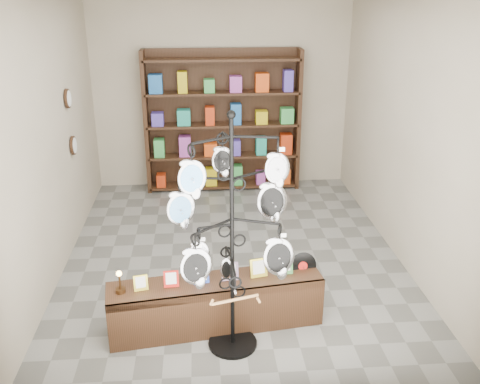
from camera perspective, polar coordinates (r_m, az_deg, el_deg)
The scene contains 6 objects.
ground at distance 6.67m, azimuth -0.78°, elevation -6.55°, with size 5.00×5.00×0.00m, color slate.
room_envelope at distance 6.02m, azimuth -0.87°, elevation 9.16°, with size 5.00×5.00×5.00m.
display_tree at distance 4.50m, azimuth -0.87°, elevation -2.95°, with size 1.14×1.08×2.21m.
front_shelf at distance 5.27m, azimuth -2.56°, elevation -11.79°, with size 2.08×0.70×0.72m.
back_shelving at distance 8.44m, azimuth -1.85°, elevation 7.10°, with size 2.42×0.36×2.20m.
wall_clocks at distance 7.05m, azimuth -17.62°, elevation 7.10°, with size 0.03×0.24×0.84m.
Camera 1 is at (-0.37, -5.86, 3.16)m, focal length 40.00 mm.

